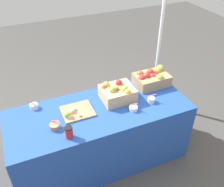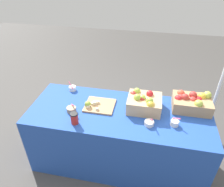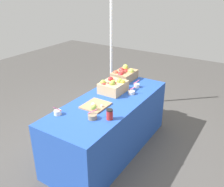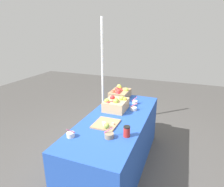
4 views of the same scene
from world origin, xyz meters
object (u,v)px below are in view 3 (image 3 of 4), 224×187
sample_bowl_mid (92,117)px  sample_bowl_extra (137,86)px  apple_crate_middle (113,86)px  sample_bowl_near (131,92)px  sample_bowl_far (58,112)px  coffee_cup (110,114)px  cutting_board_front (95,106)px  tent_pole (111,52)px  apple_crate_left (124,74)px

sample_bowl_mid → sample_bowl_extra: bearing=-0.1°
apple_crate_middle → sample_bowl_near: 0.26m
sample_bowl_far → coffee_cup: bearing=-67.7°
cutting_board_front → sample_bowl_far: sample_bowl_far is taller
coffee_cup → tent_pole: 1.79m
sample_bowl_mid → sample_bowl_far: size_ratio=0.97×
apple_crate_left → sample_bowl_mid: apple_crate_left is taller
apple_crate_left → sample_bowl_extra: 0.35m
sample_bowl_far → sample_bowl_extra: bearing=-18.4°
sample_bowl_mid → apple_crate_left: bearing=14.0°
cutting_board_front → sample_bowl_mid: bearing=-150.4°
sample_bowl_mid → tent_pole: size_ratio=0.05×
sample_bowl_far → sample_bowl_mid: bearing=-71.2°
sample_bowl_far → apple_crate_middle: bearing=-12.6°
apple_crate_middle → sample_bowl_extra: apple_crate_middle is taller
sample_bowl_far → coffee_cup: 0.59m
cutting_board_front → tent_pole: size_ratio=0.15×
tent_pole → cutting_board_front: bearing=-154.7°
apple_crate_middle → tent_pole: size_ratio=0.17×
sample_bowl_mid → sample_bowl_far: 0.41m
sample_bowl_extra → coffee_cup: coffee_cup is taller
apple_crate_middle → sample_bowl_near: bearing=-72.7°
cutting_board_front → sample_bowl_near: (0.56, -0.18, 0.01)m
apple_crate_middle → sample_bowl_extra: (0.31, -0.20, -0.06)m
apple_crate_middle → sample_bowl_extra: 0.37m
apple_crate_middle → tent_pole: tent_pole is taller
apple_crate_middle → sample_bowl_mid: 0.75m
apple_crate_left → cutting_board_front: (-0.97, -0.16, -0.07)m
sample_bowl_mid → tent_pole: tent_pole is taller
sample_bowl_mid → sample_bowl_extra: size_ratio=1.03×
cutting_board_front → apple_crate_left: bearing=9.6°
tent_pole → sample_bowl_far: bearing=-167.2°
cutting_board_front → coffee_cup: 0.34m
sample_bowl_far → tent_pole: (1.73, 0.39, 0.25)m
apple_crate_left → sample_bowl_extra: (-0.17, -0.30, -0.05)m
cutting_board_front → coffee_cup: coffee_cup is taller
apple_crate_left → sample_bowl_mid: (-1.21, -0.30, -0.05)m
apple_crate_middle → sample_bowl_far: size_ratio=3.10×
sample_bowl_near → sample_bowl_extra: size_ratio=1.03×
apple_crate_middle → cutting_board_front: apple_crate_middle is taller
apple_crate_left → sample_bowl_near: size_ratio=3.57×
apple_crate_middle → sample_bowl_extra: bearing=-32.2°
sample_bowl_extra → tent_pole: tent_pole is taller
sample_bowl_extra → sample_bowl_far: bearing=161.6°
tent_pole → apple_crate_middle: bearing=-146.2°
sample_bowl_near → sample_bowl_mid: same height
sample_bowl_mid → tent_pole: 1.80m
sample_bowl_far → apple_crate_left: bearing=-3.6°
sample_bowl_extra → coffee_cup: (-0.94, -0.16, 0.03)m
sample_bowl_near → coffee_cup: 0.72m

